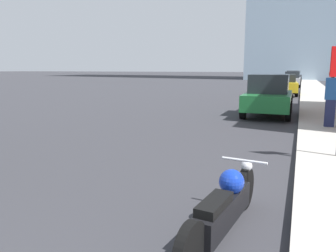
{
  "coord_description": "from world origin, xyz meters",
  "views": [
    {
      "loc": [
        3.58,
        1.16,
        1.95
      ],
      "look_at": [
        1.11,
        7.28,
        0.79
      ],
      "focal_mm": 35.0,
      "sensor_mm": 36.0,
      "label": 1
    }
  ],
  "objects_px": {
    "parked_car_green": "(269,95)",
    "parked_car_silver": "(292,79)",
    "motorcycle": "(225,206)",
    "pedestrian": "(331,98)",
    "parked_car_black": "(293,77)",
    "parked_car_white": "(294,75)",
    "parked_car_yellow": "(283,85)"
  },
  "relations": [
    {
      "from": "parked_car_green",
      "to": "parked_car_silver",
      "type": "distance_m",
      "value": 23.46
    },
    {
      "from": "motorcycle",
      "to": "pedestrian",
      "type": "bearing_deg",
      "value": 84.71
    },
    {
      "from": "parked_car_silver",
      "to": "parked_car_black",
      "type": "xyz_separation_m",
      "value": [
        -0.12,
        11.14,
        0.03
      ]
    },
    {
      "from": "parked_car_black",
      "to": "parked_car_white",
      "type": "distance_m",
      "value": 12.31
    },
    {
      "from": "parked_car_yellow",
      "to": "parked_car_black",
      "type": "bearing_deg",
      "value": 85.83
    },
    {
      "from": "parked_car_yellow",
      "to": "parked_car_silver",
      "type": "xyz_separation_m",
      "value": [
        0.3,
        11.74,
        0.05
      ]
    },
    {
      "from": "parked_car_green",
      "to": "parked_car_silver",
      "type": "height_order",
      "value": "parked_car_green"
    },
    {
      "from": "motorcycle",
      "to": "pedestrian",
      "type": "relative_size",
      "value": 1.37
    },
    {
      "from": "parked_car_white",
      "to": "parked_car_yellow",
      "type": "bearing_deg",
      "value": -91.49
    },
    {
      "from": "motorcycle",
      "to": "parked_car_white",
      "type": "xyz_separation_m",
      "value": [
        -0.54,
        57.47,
        0.5
      ]
    },
    {
      "from": "parked_car_black",
      "to": "motorcycle",
      "type": "bearing_deg",
      "value": -84.45
    },
    {
      "from": "motorcycle",
      "to": "parked_car_silver",
      "type": "xyz_separation_m",
      "value": [
        -0.18,
        34.03,
        0.47
      ]
    },
    {
      "from": "parked_car_silver",
      "to": "parked_car_green",
      "type": "bearing_deg",
      "value": -90.49
    },
    {
      "from": "parked_car_green",
      "to": "pedestrian",
      "type": "distance_m",
      "value": 3.57
    },
    {
      "from": "parked_car_yellow",
      "to": "parked_car_white",
      "type": "relative_size",
      "value": 1.05
    },
    {
      "from": "parked_car_silver",
      "to": "parked_car_black",
      "type": "height_order",
      "value": "parked_car_black"
    },
    {
      "from": "parked_car_green",
      "to": "parked_car_white",
      "type": "relative_size",
      "value": 0.95
    },
    {
      "from": "parked_car_green",
      "to": "parked_car_black",
      "type": "height_order",
      "value": "parked_car_green"
    },
    {
      "from": "parked_car_green",
      "to": "parked_car_white",
      "type": "distance_m",
      "value": 46.9
    },
    {
      "from": "parked_car_green",
      "to": "pedestrian",
      "type": "bearing_deg",
      "value": -54.38
    },
    {
      "from": "parked_car_silver",
      "to": "parked_car_white",
      "type": "distance_m",
      "value": 23.45
    },
    {
      "from": "parked_car_green",
      "to": "parked_car_black",
      "type": "distance_m",
      "value": 34.59
    },
    {
      "from": "parked_car_black",
      "to": "parked_car_white",
      "type": "height_order",
      "value": "parked_car_white"
    },
    {
      "from": "parked_car_silver",
      "to": "pedestrian",
      "type": "distance_m",
      "value": 26.39
    },
    {
      "from": "parked_car_green",
      "to": "parked_car_yellow",
      "type": "xyz_separation_m",
      "value": [
        0.01,
        11.72,
        -0.06
      ]
    },
    {
      "from": "motorcycle",
      "to": "parked_car_yellow",
      "type": "xyz_separation_m",
      "value": [
        -0.48,
        22.29,
        0.43
      ]
    },
    {
      "from": "pedestrian",
      "to": "parked_car_black",
      "type": "bearing_deg",
      "value": 92.96
    },
    {
      "from": "parked_car_green",
      "to": "parked_car_yellow",
      "type": "height_order",
      "value": "parked_car_green"
    },
    {
      "from": "motorcycle",
      "to": "parked_car_green",
      "type": "relative_size",
      "value": 0.6
    },
    {
      "from": "parked_car_green",
      "to": "pedestrian",
      "type": "height_order",
      "value": "pedestrian"
    },
    {
      "from": "parked_car_black",
      "to": "parked_car_white",
      "type": "xyz_separation_m",
      "value": [
        -0.24,
        12.31,
        -0.0
      ]
    },
    {
      "from": "parked_car_black",
      "to": "pedestrian",
      "type": "relative_size",
      "value": 2.6
    }
  ]
}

